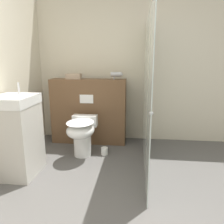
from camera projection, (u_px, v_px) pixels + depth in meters
The scene contains 8 objects.
wall_back at pixel (118, 68), 3.75m from camera, with size 8.00×0.06×2.50m.
partition_panel at pixel (89, 111), 3.71m from camera, with size 1.25×0.32×1.09m.
shower_glass at pixel (147, 93), 2.80m from camera, with size 0.04×1.93×1.96m.
toilet at pixel (82, 133), 3.18m from camera, with size 0.40×0.59×0.57m.
sink_vanity at pixel (17, 136), 2.65m from camera, with size 0.46×0.55×1.13m.
hair_drier at pixel (117, 75), 3.53m from camera, with size 0.20×0.07×0.12m.
folded_towel at pixel (74, 76), 3.59m from camera, with size 0.24×0.14×0.09m.
spare_toilet_roll at pixel (105, 151), 3.29m from camera, with size 0.10×0.10×0.11m.
Camera 1 is at (0.32, -1.48, 1.40)m, focal length 35.00 mm.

